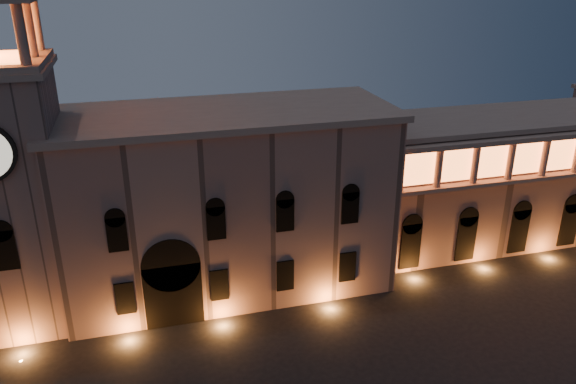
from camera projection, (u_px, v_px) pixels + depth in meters
name	position (u px, v px, depth m)	size (l,w,h in m)	color
government_building	(227.00, 202.00, 53.08)	(30.80, 12.80, 17.60)	#886459
clock_tower	(6.00, 188.00, 46.30)	(9.80, 9.80, 32.40)	#886459
colonnade_wing	(521.00, 175.00, 63.74)	(40.60, 11.50, 14.50)	#835F54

